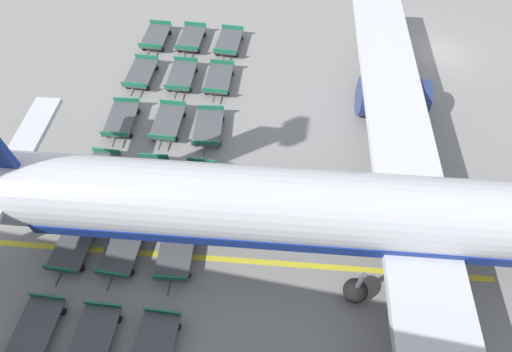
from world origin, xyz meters
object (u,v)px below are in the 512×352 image
(baggage_dolly_row_near_col_c, at_px, (122,119))
(baggage_dolly_row_mid_a_col_f, at_px, (93,340))
(baggage_dolly_row_near_col_e, at_px, (74,244))
(baggage_dolly_row_mid_a_col_b, at_px, (182,76))
(baggage_dolly_row_mid_a_col_d, at_px, (149,180))
(baggage_dolly_row_near_col_b, at_px, (141,74))
(baggage_dolly_row_mid_b_col_b, at_px, (219,79))
(baggage_dolly_row_mid_a_col_e, at_px, (123,248))
(baggage_dolly_row_mid_b_col_f, at_px, (154,348))
(baggage_dolly_row_mid_b_col_d, at_px, (196,184))
(airplane, at_px, (444,219))
(baggage_dolly_row_near_col_f, at_px, (35,331))
(baggage_dolly_row_mid_a_col_a, at_px, (191,39))
(baggage_dolly_row_near_col_d, at_px, (99,174))
(baggage_dolly_row_mid_b_col_c, at_px, (208,128))
(baggage_dolly_row_mid_b_col_e, at_px, (176,252))
(baggage_dolly_row_near_col_a, at_px, (156,37))
(baggage_dolly_row_mid_a_col_c, at_px, (168,122))
(baggage_dolly_row_mid_b_col_a, at_px, (229,42))

(baggage_dolly_row_near_col_c, distance_m, baggage_dolly_row_mid_a_col_f, 13.44)
(baggage_dolly_row_near_col_e, xyz_separation_m, baggage_dolly_row_mid_a_col_b, (-13.42, 1.53, 0.00))
(baggage_dolly_row_mid_a_col_b, distance_m, baggage_dolly_row_mid_a_col_d, 8.92)
(baggage_dolly_row_near_col_b, xyz_separation_m, baggage_dolly_row_near_col_e, (13.12, 1.35, 0.00))
(baggage_dolly_row_mid_a_col_d, bearing_deg, baggage_dolly_row_mid_b_col_b, 168.84)
(baggage_dolly_row_near_col_b, xyz_separation_m, baggage_dolly_row_mid_a_col_e, (12.87, 3.85, 0.00))
(baggage_dolly_row_near_col_c, distance_m, baggage_dolly_row_mid_b_col_f, 14.29)
(baggage_dolly_row_near_col_b, relative_size, baggage_dolly_row_mid_b_col_d, 1.00)
(airplane, relative_size, baggage_dolly_row_near_col_f, 12.22)
(baggage_dolly_row_mid_a_col_a, bearing_deg, baggage_dolly_row_near_col_d, -6.80)
(baggage_dolly_row_mid_a_col_e, bearing_deg, baggage_dolly_row_mid_a_col_b, -175.76)
(baggage_dolly_row_mid_a_col_d, height_order, baggage_dolly_row_mid_b_col_d, same)
(baggage_dolly_row_mid_b_col_f, bearing_deg, baggage_dolly_row_mid_a_col_b, -166.67)
(baggage_dolly_row_near_col_d, xyz_separation_m, baggage_dolly_row_mid_b_col_d, (-0.34, 5.66, 0.00))
(baggage_dolly_row_mid_b_col_c, relative_size, baggage_dolly_row_mid_b_col_e, 1.00)
(baggage_dolly_row_mid_a_col_d, distance_m, baggage_dolly_row_mid_b_col_e, 4.88)
(baggage_dolly_row_near_col_e, height_order, baggage_dolly_row_mid_a_col_f, same)
(baggage_dolly_row_near_col_a, distance_m, baggage_dolly_row_near_col_f, 21.78)
(baggage_dolly_row_near_col_a, height_order, baggage_dolly_row_mid_b_col_f, same)
(baggage_dolly_row_mid_a_col_a, relative_size, baggage_dolly_row_mid_a_col_c, 1.00)
(baggage_dolly_row_mid_a_col_c, xyz_separation_m, baggage_dolly_row_mid_b_col_d, (4.28, 3.07, 0.00))
(airplane, xyz_separation_m, baggage_dolly_row_mid_a_col_f, (7.45, -14.51, -2.67))
(baggage_dolly_row_near_col_d, relative_size, baggage_dolly_row_mid_b_col_c, 0.99)
(baggage_dolly_row_mid_a_col_e, bearing_deg, baggage_dolly_row_near_col_d, -142.83)
(baggage_dolly_row_near_col_c, xyz_separation_m, baggage_dolly_row_mid_b_col_a, (-9.11, 4.87, 0.00))
(baggage_dolly_row_mid_a_col_b, bearing_deg, baggage_dolly_row_near_col_a, -140.36)
(baggage_dolly_row_near_col_e, bearing_deg, baggage_dolly_row_mid_a_col_e, 95.79)
(baggage_dolly_row_near_col_a, height_order, baggage_dolly_row_near_col_e, same)
(baggage_dolly_row_near_col_a, xyz_separation_m, baggage_dolly_row_mid_b_col_b, (3.78, 5.89, 0.00))
(baggage_dolly_row_mid_b_col_d, bearing_deg, baggage_dolly_row_near_col_d, -86.57)
(baggage_dolly_row_near_col_c, height_order, baggage_dolly_row_near_col_f, same)
(baggage_dolly_row_near_col_b, relative_size, baggage_dolly_row_mid_b_col_b, 1.00)
(baggage_dolly_row_mid_a_col_f, height_order, baggage_dolly_row_mid_b_col_c, same)
(baggage_dolly_row_near_col_c, relative_size, baggage_dolly_row_near_col_d, 1.01)
(baggage_dolly_row_mid_b_col_c, bearing_deg, airplane, 65.70)
(baggage_dolly_row_mid_a_col_d, xyz_separation_m, baggage_dolly_row_mid_a_col_f, (8.72, 0.55, 0.00))
(baggage_dolly_row_near_col_f, bearing_deg, baggage_dolly_row_mid_a_col_d, 166.24)
(baggage_dolly_row_mid_b_col_e, height_order, baggage_dolly_row_mid_b_col_f, same)
(baggage_dolly_row_mid_b_col_b, height_order, baggage_dolly_row_mid_b_col_d, same)
(baggage_dolly_row_mid_a_col_b, relative_size, baggage_dolly_row_mid_b_col_f, 1.00)
(baggage_dolly_row_near_col_d, height_order, baggage_dolly_row_mid_a_col_b, same)
(baggage_dolly_row_mid_a_col_d, height_order, baggage_dolly_row_mid_b_col_a, same)
(baggage_dolly_row_near_col_c, distance_m, baggage_dolly_row_mid_a_col_b, 5.36)
(baggage_dolly_row_mid_b_col_a, relative_size, baggage_dolly_row_mid_b_col_e, 0.99)
(baggage_dolly_row_near_col_a, xyz_separation_m, baggage_dolly_row_mid_a_col_f, (21.55, 4.65, 0.00))
(baggage_dolly_row_near_col_f, xyz_separation_m, baggage_dolly_row_mid_a_col_b, (-17.74, 1.34, 0.00))
(airplane, xyz_separation_m, baggage_dolly_row_mid_a_col_c, (-5.73, -15.44, -2.67))
(baggage_dolly_row_mid_a_col_f, xyz_separation_m, baggage_dolly_row_mid_b_col_c, (-13.23, 1.71, 0.00))
(baggage_dolly_row_mid_a_col_c, bearing_deg, airplane, 69.63)
(baggage_dolly_row_near_col_a, relative_size, baggage_dolly_row_mid_b_col_e, 0.99)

